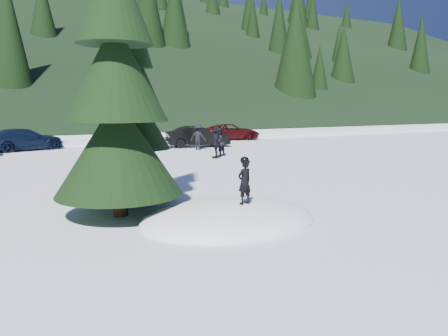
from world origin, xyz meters
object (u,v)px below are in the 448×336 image
adult_2 (198,137)px  car_5 (198,137)px  car_4 (123,138)px  spruce_short (140,130)px  adult_0 (219,142)px  car_6 (231,132)px  child_skier (245,182)px  car_3 (24,139)px  adult_1 (215,143)px  spruce_tall (116,85)px

adult_2 → car_5: adult_2 is taller
car_4 → spruce_short: bearing=153.5°
adult_0 → car_6: 11.50m
spruce_short → adult_0: spruce_short is taller
child_skier → car_4: (2.31, 19.63, -0.37)m
spruce_short → car_3: bearing=96.8°
adult_2 → adult_0: bearing=130.5°
car_5 → car_4: bearing=80.7°
child_skier → adult_0: (5.76, 12.50, -0.22)m
child_skier → adult_1: bearing=-126.6°
spruce_short → car_5: 16.71m
child_skier → adult_0: adult_0 is taller
adult_0 → car_4: adult_0 is taller
spruce_tall → adult_2: bearing=58.4°
adult_0 → car_3: size_ratio=0.34×
spruce_tall → car_3: size_ratio=1.83×
adult_0 → adult_2: size_ratio=0.97×
car_3 → adult_1: bearing=-154.2°
spruce_tall → car_6: size_ratio=1.88×
spruce_short → adult_1: size_ratio=3.39×
spruce_short → adult_0: 11.58m
car_3 → adult_0: bearing=-150.0°
adult_1 → car_4: adult_1 is taller
adult_1 → car_4: bearing=-140.9°
car_4 → car_6: (9.59, 2.59, -0.00)m
adult_0 → car_5: adult_0 is taller
adult_2 → car_3: adult_2 is taller
child_skier → car_3: bearing=-93.4°
adult_1 → car_3: 12.61m
adult_2 → car_5: (0.80, 1.81, -0.11)m
spruce_short → car_4: size_ratio=1.43×
spruce_short → child_skier: spruce_short is taller
car_6 → car_3: bearing=111.8°
adult_2 → car_4: 5.22m
child_skier → car_5: (6.95, 17.91, -0.31)m
spruce_tall → car_4: spruce_tall is taller
adult_1 → adult_2: (0.97, 4.32, 0.02)m
spruce_tall → adult_2: (8.59, 13.98, -2.51)m
car_3 → car_5: bearing=-123.8°
adult_1 → child_skier: bearing=-4.7°
child_skier → car_6: 25.21m
spruce_short → adult_2: bearing=58.9°
spruce_short → car_6: (13.34, 18.70, -1.47)m
child_skier → car_4: child_skier is taller
spruce_tall → spruce_short: 2.11m
spruce_short → adult_2: spruce_short is taller
adult_1 → adult_2: bearing=-173.6°
spruce_tall → spruce_short: (1.00, 1.40, -1.22)m
car_4 → adult_1: bearing=-173.3°
adult_0 → car_3: adult_0 is taller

